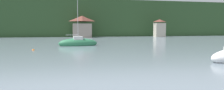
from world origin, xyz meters
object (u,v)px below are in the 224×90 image
shore_building_westcentral (160,28)px  sailboat_far_0 (78,43)px  mooring_buoy_mid (33,50)px  shore_building_west (82,27)px

shore_building_westcentral → sailboat_far_0: size_ratio=0.63×
shore_building_westcentral → mooring_buoy_mid: shore_building_westcentral is taller
shore_building_westcentral → mooring_buoy_mid: size_ratio=17.30×
shore_building_west → shore_building_westcentral: bearing=-2.7°
sailboat_far_0 → shore_building_westcentral: bearing=42.2°
shore_building_west → mooring_buoy_mid: size_ratio=20.09×
shore_building_west → shore_building_westcentral: shore_building_west is taller
shore_building_west → sailboat_far_0: (-2.94, -36.82, -3.46)m
shore_building_west → mooring_buoy_mid: shore_building_west is taller
shore_building_west → sailboat_far_0: 37.10m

